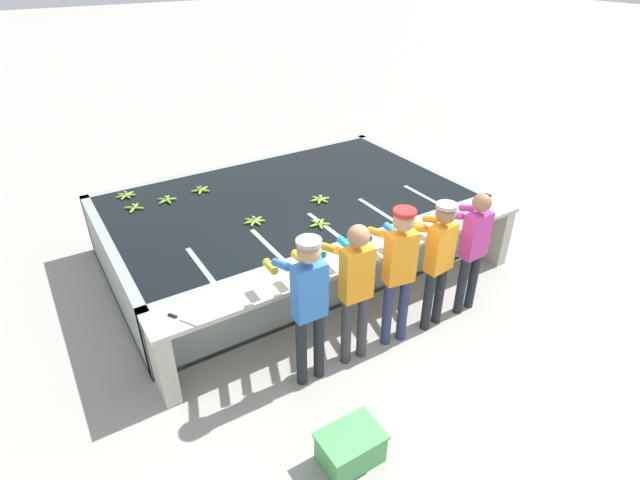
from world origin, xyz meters
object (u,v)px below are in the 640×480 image
(worker_3, at_px, (437,255))
(banana_bunch_floating_3, at_px, (320,199))
(worker_0, at_px, (308,298))
(banana_bunch_floating_6, at_px, (254,221))
(banana_bunch_floating_5, at_px, (201,190))
(knife_0, at_px, (179,318))
(crate, at_px, (351,447))
(banana_bunch_floating_2, at_px, (134,208))
(banana_bunch_floating_1, at_px, (167,200))
(banana_bunch_floating_4, at_px, (319,224))
(worker_1, at_px, (354,282))
(banana_bunch_ledge_0, at_px, (470,209))
(banana_bunch_floating_0, at_px, (126,195))
(worker_4, at_px, (472,243))
(worker_2, at_px, (398,264))

(worker_3, height_order, banana_bunch_floating_3, worker_3)
(worker_0, distance_m, banana_bunch_floating_6, 1.91)
(banana_bunch_floating_5, relative_size, knife_0, 0.87)
(crate, bearing_deg, banana_bunch_floating_3, 62.40)
(worker_3, xyz_separation_m, banana_bunch_floating_2, (-2.51, 3.07, -0.07))
(banana_bunch_floating_1, height_order, banana_bunch_floating_3, same)
(knife_0, height_order, crate, knife_0)
(worker_3, height_order, banana_bunch_floating_4, worker_3)
(worker_1, bearing_deg, banana_bunch_ledge_0, 15.43)
(banana_bunch_floating_0, distance_m, crate, 4.65)
(worker_4, xyz_separation_m, banana_bunch_floating_0, (-3.06, 3.52, -0.04))
(worker_4, distance_m, banana_bunch_floating_0, 4.67)
(worker_1, xyz_separation_m, banana_bunch_floating_6, (-0.22, 1.86, -0.09))
(worker_1, xyz_separation_m, banana_bunch_floating_3, (0.81, 1.95, -0.09))
(worker_4, bearing_deg, banana_bunch_floating_1, 130.49)
(worker_1, xyz_separation_m, banana_bunch_floating_4, (0.43, 1.36, -0.09))
(banana_bunch_floating_3, height_order, banana_bunch_floating_6, same)
(worker_2, xyz_separation_m, worker_4, (1.09, -0.02, -0.08))
(banana_bunch_floating_6, height_order, crate, banana_bunch_floating_6)
(worker_2, height_order, knife_0, worker_2)
(worker_2, distance_m, banana_bunch_floating_3, 1.97)
(banana_bunch_floating_0, relative_size, banana_bunch_floating_4, 1.01)
(worker_1, xyz_separation_m, crate, (-0.76, -1.05, -0.83))
(banana_bunch_floating_2, distance_m, knife_0, 2.53)
(worker_2, height_order, worker_4, worker_2)
(knife_0, bearing_deg, banana_bunch_floating_4, 22.00)
(worker_4, relative_size, banana_bunch_floating_2, 6.35)
(crate, bearing_deg, banana_bunch_floating_4, 63.73)
(worker_0, relative_size, knife_0, 5.32)
(worker_1, xyz_separation_m, banana_bunch_floating_0, (-1.41, 3.49, -0.09))
(banana_bunch_floating_3, distance_m, knife_0, 2.84)
(banana_bunch_floating_0, relative_size, banana_bunch_floating_1, 1.02)
(worker_1, relative_size, worker_4, 1.05)
(banana_bunch_floating_6, xyz_separation_m, banana_bunch_ledge_0, (2.56, -1.22, 0.00))
(banana_bunch_ledge_0, bearing_deg, worker_1, -164.57)
(banana_bunch_floating_6, distance_m, knife_0, 1.96)
(banana_bunch_floating_3, bearing_deg, banana_bunch_floating_6, -175.35)
(worker_3, relative_size, banana_bunch_floating_0, 5.70)
(worker_2, xyz_separation_m, banana_bunch_floating_1, (-1.53, 3.05, -0.12))
(banana_bunch_ledge_0, height_order, knife_0, banana_bunch_ledge_0)
(banana_bunch_floating_6, relative_size, banana_bunch_ledge_0, 1.01)
(banana_bunch_floating_3, distance_m, banana_bunch_floating_6, 1.04)
(worker_1, bearing_deg, crate, -125.73)
(worker_4, bearing_deg, worker_2, 178.98)
(banana_bunch_floating_6, relative_size, knife_0, 0.89)
(worker_3, distance_m, banana_bunch_floating_3, 2.00)
(worker_2, distance_m, banana_bunch_floating_2, 3.63)
(worker_2, bearing_deg, knife_0, 166.57)
(worker_1, distance_m, worker_3, 1.09)
(banana_bunch_floating_0, height_order, crate, banana_bunch_floating_0)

